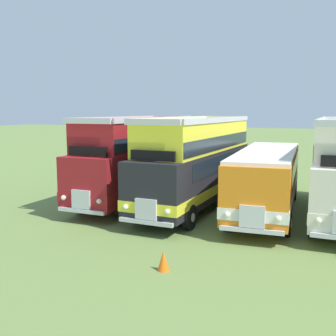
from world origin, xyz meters
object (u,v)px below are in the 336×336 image
bus_third_in_row (267,176)px  bus_first_in_row (139,157)px  bus_second_in_row (198,160)px  cone_mid_row (163,261)px

bus_third_in_row → bus_first_in_row: bearing=177.7°
bus_second_in_row → cone_mid_row: (1.66, -8.43, -2.04)m
bus_second_in_row → bus_third_in_row: bearing=1.0°
bus_first_in_row → bus_third_in_row: (6.91, -0.27, -0.61)m
bus_second_in_row → cone_mid_row: size_ratio=17.68×
bus_second_in_row → cone_mid_row: bus_second_in_row is taller
cone_mid_row → bus_second_in_row: bearing=101.1°
bus_second_in_row → bus_third_in_row: size_ratio=1.05×
cone_mid_row → bus_first_in_row: bearing=120.3°
bus_first_in_row → bus_third_in_row: bus_first_in_row is taller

